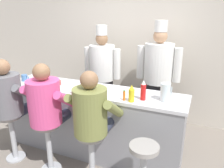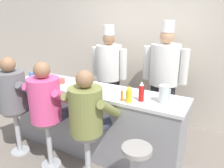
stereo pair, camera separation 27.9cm
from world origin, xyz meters
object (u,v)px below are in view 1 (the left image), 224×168
(coffee_mug_tan, at_px, (96,91))
(diner_seated_grey, at_px, (9,97))
(water_pitcher_clear, at_px, (165,92))
(diner_seated_pink, at_px, (47,105))
(hot_sauce_bottle_orange, at_px, (124,96))
(diner_seated_olive, at_px, (92,115))
(empty_stool_round, at_px, (143,164))
(ketchup_bottle_red, at_px, (143,91))
(breakfast_plate, at_px, (79,90))
(mustard_bottle_yellow, at_px, (131,94))
(cereal_bowl, at_px, (55,83))
(cook_in_whites_far, at_px, (158,73))
(coffee_mug_blue, at_px, (25,78))
(cook_in_whites_near, at_px, (102,71))

(coffee_mug_tan, bearing_deg, diner_seated_grey, -161.73)
(water_pitcher_clear, height_order, diner_seated_pink, diner_seated_pink)
(water_pitcher_clear, bearing_deg, hot_sauce_bottle_orange, -157.96)
(diner_seated_pink, height_order, diner_seated_olive, diner_seated_pink)
(diner_seated_pink, height_order, empty_stool_round, diner_seated_pink)
(coffee_mug_tan, relative_size, diner_seated_grey, 0.10)
(ketchup_bottle_red, height_order, breakfast_plate, ketchup_bottle_red)
(mustard_bottle_yellow, height_order, water_pitcher_clear, water_pitcher_clear)
(cereal_bowl, distance_m, coffee_mug_tan, 0.74)
(ketchup_bottle_red, height_order, cook_in_whites_far, cook_in_whites_far)
(breakfast_plate, distance_m, coffee_mug_tan, 0.28)
(mustard_bottle_yellow, bearing_deg, cook_in_whites_far, 87.68)
(breakfast_plate, xyz_separation_m, coffee_mug_blue, (-0.99, 0.07, 0.04))
(diner_seated_pink, xyz_separation_m, cook_in_whites_near, (0.03, 1.51, 0.06))
(water_pitcher_clear, distance_m, cook_in_whites_far, 1.12)
(hot_sauce_bottle_orange, height_order, cereal_bowl, hot_sauce_bottle_orange)
(breakfast_plate, height_order, coffee_mug_tan, coffee_mug_tan)
(ketchup_bottle_red, relative_size, hot_sauce_bottle_orange, 1.94)
(water_pitcher_clear, height_order, cook_in_whites_far, cook_in_whites_far)
(coffee_mug_blue, height_order, empty_stool_round, coffee_mug_blue)
(empty_stool_round, height_order, cook_in_whites_far, cook_in_whites_far)
(water_pitcher_clear, bearing_deg, diner_seated_pink, -158.83)
(coffee_mug_blue, relative_size, diner_seated_pink, 0.09)
(empty_stool_round, relative_size, cook_in_whites_far, 0.37)
(coffee_mug_blue, distance_m, diner_seated_pink, 0.92)
(mustard_bottle_yellow, bearing_deg, water_pitcher_clear, 26.60)
(coffee_mug_tan, xyz_separation_m, coffee_mug_blue, (-1.27, 0.11, 0.00))
(diner_seated_grey, distance_m, diner_seated_pink, 0.62)
(coffee_mug_tan, bearing_deg, ketchup_bottle_red, 7.30)
(coffee_mug_blue, bearing_deg, diner_seated_pink, -31.23)
(empty_stool_round, bearing_deg, coffee_mug_blue, 165.89)
(ketchup_bottle_red, bearing_deg, coffee_mug_tan, -172.70)
(mustard_bottle_yellow, xyz_separation_m, coffee_mug_blue, (-1.75, 0.14, -0.05))
(coffee_mug_tan, relative_size, cook_in_whites_far, 0.07)
(mustard_bottle_yellow, height_order, diner_seated_grey, diner_seated_grey)
(ketchup_bottle_red, distance_m, coffee_mug_blue, 1.86)
(breakfast_plate, relative_size, cereal_bowl, 1.57)
(cook_in_whites_near, xyz_separation_m, cook_in_whites_far, (0.99, 0.08, 0.05))
(hot_sauce_bottle_orange, xyz_separation_m, cereal_bowl, (-1.11, 0.17, -0.03))
(coffee_mug_blue, xyz_separation_m, cook_in_whites_near, (0.81, 1.04, -0.06))
(breakfast_plate, bearing_deg, coffee_mug_blue, 175.96)
(hot_sauce_bottle_orange, xyz_separation_m, diner_seated_grey, (-1.49, -0.33, -0.13))
(breakfast_plate, height_order, cook_in_whites_far, cook_in_whites_far)
(diner_seated_olive, bearing_deg, cook_in_whites_far, 75.91)
(diner_seated_pink, xyz_separation_m, cook_in_whites_far, (1.02, 1.59, 0.11))
(diner_seated_grey, bearing_deg, cook_in_whites_near, 66.87)
(diner_seated_pink, bearing_deg, cook_in_whites_near, 88.96)
(breakfast_plate, xyz_separation_m, diner_seated_grey, (-0.83, -0.40, -0.09))
(diner_seated_olive, height_order, cook_in_whites_near, cook_in_whites_near)
(diner_seated_olive, xyz_separation_m, empty_stool_round, (0.62, -0.03, -0.44))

